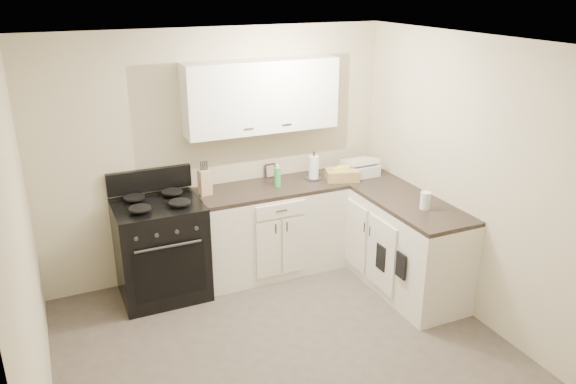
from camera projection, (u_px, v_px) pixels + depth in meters
name	position (u px, v px, depth m)	size (l,w,h in m)	color
floor	(292.00, 360.00, 4.58)	(3.60, 3.60, 0.00)	#473F38
ceiling	(293.00, 46.00, 3.69)	(3.60, 3.60, 0.00)	white
wall_back	(218.00, 155.00, 5.67)	(3.60, 3.60, 0.00)	beige
wall_right	(482.00, 185.00, 4.83)	(3.60, 3.60, 0.00)	beige
wall_left	(26.00, 268.00, 3.45)	(3.60, 3.60, 0.00)	beige
wall_front	(454.00, 362.00, 2.60)	(3.60, 3.60, 0.00)	beige
base_cabinets_back	(269.00, 231.00, 5.86)	(1.55, 0.60, 0.90)	silver
base_cabinets_right	(391.00, 237.00, 5.72)	(0.60, 1.90, 0.90)	silver
countertop_back	(269.00, 189.00, 5.70)	(1.55, 0.60, 0.04)	black
countertop_right	(394.00, 194.00, 5.55)	(0.60, 1.90, 0.04)	black
upper_cabinets	(262.00, 96.00, 5.50)	(1.55, 0.30, 0.70)	white
stove	(161.00, 251.00, 5.40)	(0.81, 0.69, 0.98)	black
knife_block	(205.00, 182.00, 5.45)	(0.11, 0.10, 0.25)	tan
paper_towel	(314.00, 168.00, 5.87)	(0.10, 0.10, 0.25)	white
soap_bottle	(277.00, 177.00, 5.67)	(0.07, 0.07, 0.20)	green
picture_frame	(270.00, 171.00, 5.93)	(0.12, 0.02, 0.15)	black
wicker_basket	(342.00, 175.00, 5.87)	(0.34, 0.22, 0.11)	#AA8950
countertop_grill	(360.00, 169.00, 6.03)	(0.32, 0.30, 0.12)	silver
glass_jar	(425.00, 200.00, 5.12)	(0.10, 0.10, 0.16)	silver
oven_mitt_near	(401.00, 266.00, 5.04)	(0.02, 0.14, 0.24)	black
oven_mitt_far	(381.00, 257.00, 5.33)	(0.02, 0.15, 0.25)	black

